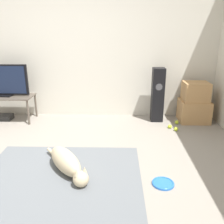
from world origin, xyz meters
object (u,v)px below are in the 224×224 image
(tv, at_px, (1,81))
(tennis_ball_near_speaker, at_px, (177,122))
(cardboard_box_lower, at_px, (194,111))
(floor_speaker, at_px, (158,95))
(tennis_ball_by_boxes, at_px, (176,129))
(game_console, at_px, (3,117))
(frisbee, at_px, (163,183))
(tennis_ball_loose_on_carpet, at_px, (170,126))
(cardboard_box_upper, at_px, (196,92))
(dog, at_px, (67,163))
(tv_stand, at_px, (3,99))

(tv, relative_size, tennis_ball_near_speaker, 14.54)
(cardboard_box_lower, xyz_separation_m, floor_speaker, (-0.66, 0.02, 0.29))
(tennis_ball_by_boxes, height_order, game_console, game_console)
(tv, bearing_deg, game_console, 166.27)
(frisbee, bearing_deg, tennis_ball_loose_on_carpet, 76.53)
(cardboard_box_upper, bearing_deg, tennis_ball_near_speaker, -155.07)
(tv, height_order, tennis_ball_near_speaker, tv)
(cardboard_box_lower, xyz_separation_m, tv, (-3.43, -0.03, 0.54))
(dog, height_order, tennis_ball_loose_on_carpet, dog)
(frisbee, bearing_deg, cardboard_box_lower, 66.09)
(tv_stand, xyz_separation_m, tennis_ball_near_speaker, (3.10, -0.13, -0.37))
(cardboard_box_lower, distance_m, tennis_ball_near_speaker, 0.40)
(dog, xyz_separation_m, tennis_ball_by_boxes, (1.54, 1.30, -0.10))
(cardboard_box_upper, xyz_separation_m, game_console, (-3.48, -0.00, -0.51))
(tennis_ball_near_speaker, distance_m, tennis_ball_loose_on_carpet, 0.26)
(tennis_ball_by_boxes, bearing_deg, game_console, 171.46)
(tennis_ball_by_boxes, bearing_deg, cardboard_box_lower, 49.20)
(cardboard_box_lower, xyz_separation_m, game_console, (-3.49, -0.01, -0.15))
(frisbee, bearing_deg, cardboard_box_upper, 66.17)
(cardboard_box_lower, bearing_deg, tv_stand, -179.52)
(cardboard_box_lower, relative_size, tennis_ball_by_boxes, 7.82)
(frisbee, xyz_separation_m, cardboard_box_lower, (0.87, 1.97, 0.18))
(tennis_ball_by_boxes, bearing_deg, frisbee, -107.23)
(cardboard_box_upper, distance_m, tennis_ball_loose_on_carpet, 0.79)
(tv, bearing_deg, tennis_ball_near_speaker, -2.44)
(floor_speaker, xyz_separation_m, tennis_ball_near_speaker, (0.34, -0.18, -0.45))
(dog, distance_m, tv_stand, 2.31)
(floor_speaker, relative_size, tennis_ball_near_speaker, 14.56)
(dog, distance_m, cardboard_box_upper, 2.66)
(cardboard_box_upper, height_order, tennis_ball_by_boxes, cardboard_box_upper)
(cardboard_box_lower, height_order, tennis_ball_loose_on_carpet, cardboard_box_lower)
(frisbee, xyz_separation_m, tennis_ball_loose_on_carpet, (0.39, 1.61, 0.02))
(tv, distance_m, tennis_ball_near_speaker, 3.18)
(cardboard_box_upper, xyz_separation_m, tennis_ball_near_speaker, (-0.32, -0.15, -0.52))
(tv, bearing_deg, floor_speaker, 1.00)
(tennis_ball_near_speaker, xyz_separation_m, tennis_ball_loose_on_carpet, (-0.16, -0.20, 0.00))
(game_console, bearing_deg, cardboard_box_upper, 0.05)
(cardboard_box_upper, distance_m, tv, 3.43)
(tv_stand, distance_m, tennis_ball_near_speaker, 3.13)
(tennis_ball_by_boxes, xyz_separation_m, tennis_ball_loose_on_carpet, (-0.08, 0.11, 0.00))
(floor_speaker, relative_size, tennis_ball_by_boxes, 14.56)
(frisbee, height_order, floor_speaker, floor_speaker)
(tv_stand, distance_m, tennis_ball_by_boxes, 3.08)
(cardboard_box_upper, bearing_deg, frisbee, -113.83)
(frisbee, distance_m, floor_speaker, 2.06)
(frisbee, xyz_separation_m, floor_speaker, (0.21, 1.99, 0.47))
(frisbee, relative_size, tv, 0.25)
(dog, distance_m, floor_speaker, 2.24)
(tv_stand, height_order, tv, tv)
(frisbee, bearing_deg, floor_speaker, 83.99)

